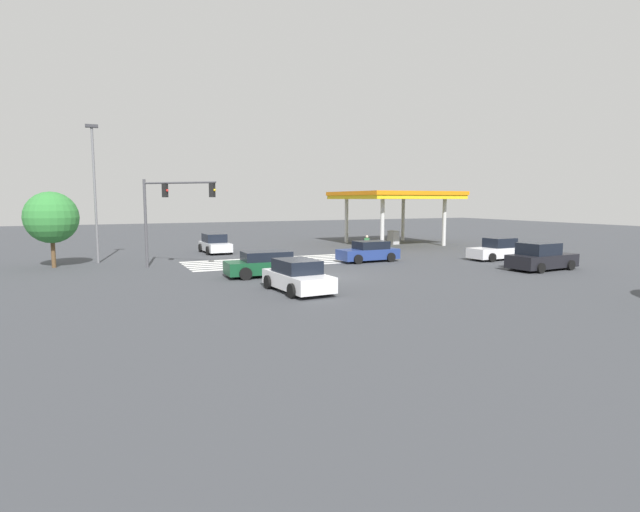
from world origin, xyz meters
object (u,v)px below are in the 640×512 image
at_px(car_4, 498,250).
at_px(street_light_pole_a, 94,183).
at_px(traffic_signal_mast, 167,205).
at_px(car_5, 266,264).
at_px(car_0, 369,252).
at_px(tree_corner_b, 51,218).
at_px(car_6, 215,244).
at_px(car_3, 297,277).
at_px(car_2, 541,258).
at_px(pedestrian, 367,244).

bearing_deg(car_4, street_light_pole_a, -22.78).
height_order(traffic_signal_mast, car_5, traffic_signal_mast).
relative_size(car_0, tree_corner_b, 0.89).
distance_m(car_0, car_6, 13.38).
height_order(car_6, tree_corner_b, tree_corner_b).
height_order(car_0, car_4, car_4).
height_order(car_0, car_5, car_0).
distance_m(car_0, car_5, 9.43).
height_order(traffic_signal_mast, street_light_pole_a, street_light_pole_a).
xyz_separation_m(car_3, car_4, (-18.03, -5.67, -0.01)).
bearing_deg(car_5, car_2, 166.05).
relative_size(car_4, tree_corner_b, 0.93).
xyz_separation_m(car_4, pedestrian, (7.25, -6.40, 0.16)).
xyz_separation_m(car_5, street_light_pole_a, (8.57, -10.48, 4.79)).
bearing_deg(car_6, car_2, 39.55).
height_order(car_4, tree_corner_b, tree_corner_b).
xyz_separation_m(car_0, car_4, (-9.09, 2.96, 0.02)).
height_order(car_6, street_light_pole_a, street_light_pole_a).
relative_size(traffic_signal_mast, car_5, 1.24).
xyz_separation_m(car_3, tree_corner_b, (11.03, -14.33, 2.49)).
bearing_deg(street_light_pole_a, car_5, 129.27).
relative_size(pedestrian, tree_corner_b, 0.32).
xyz_separation_m(car_6, tree_corner_b, (11.45, 4.62, 2.48)).
height_order(car_2, car_5, car_2).
height_order(car_6, pedestrian, pedestrian).
height_order(traffic_signal_mast, car_0, traffic_signal_mast).
bearing_deg(car_0, car_5, 19.90).
xyz_separation_m(traffic_signal_mast, car_4, (-22.44, 5.08, -3.32)).
bearing_deg(street_light_pole_a, car_6, -159.61).
bearing_deg(traffic_signal_mast, car_0, 35.96).
relative_size(car_6, street_light_pole_a, 0.45).
xyz_separation_m(car_5, tree_corner_b, (11.19, -9.15, 2.51)).
bearing_deg(traffic_signal_mast, car_3, -22.69).
xyz_separation_m(car_6, street_light_pole_a, (8.83, 3.28, 4.75)).
bearing_deg(traffic_signal_mast, tree_corner_b, -163.40).
relative_size(car_0, car_2, 0.93).
height_order(traffic_signal_mast, car_6, traffic_signal_mast).
distance_m(car_3, car_6, 18.95).
bearing_deg(car_3, car_4, 103.49).
height_order(car_3, car_6, car_6).
xyz_separation_m(traffic_signal_mast, pedestrian, (-15.20, -1.31, -3.16)).
relative_size(car_2, car_5, 1.03).
bearing_deg(pedestrian, car_4, 91.63).
bearing_deg(pedestrian, tree_corner_b, -52.85).
relative_size(car_4, street_light_pole_a, 0.48).
bearing_deg(tree_corner_b, car_6, -158.04).
distance_m(car_4, pedestrian, 9.67).
height_order(traffic_signal_mast, tree_corner_b, traffic_signal_mast).
xyz_separation_m(traffic_signal_mast, street_light_pole_a, (4.00, -4.91, 1.45)).
bearing_deg(pedestrian, car_5, -13.98).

